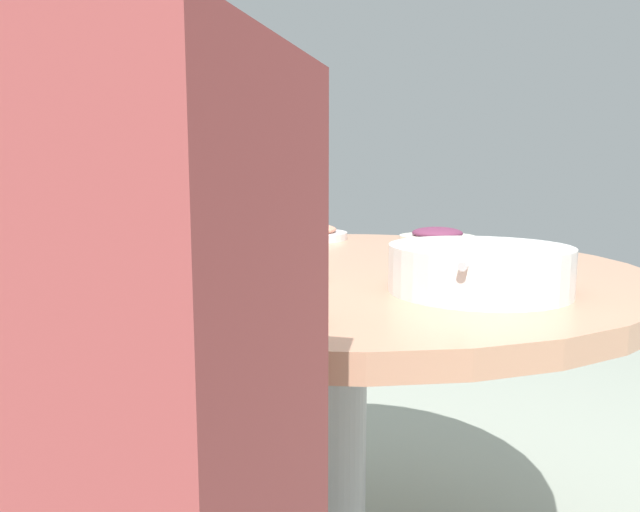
# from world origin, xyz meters

# --- Properties ---
(round_dining_table) EXTENTS (1.13, 1.13, 0.75)m
(round_dining_table) POSITION_xyz_m (0.00, 0.00, 0.63)
(round_dining_table) COLOR #99999E
(round_dining_table) RESTS_ON ground
(rice_bowl) EXTENTS (0.30, 0.30, 0.08)m
(rice_bowl) POSITION_xyz_m (-0.28, 0.21, 0.79)
(rice_bowl) COLOR #B2B5BA
(rice_bowl) RESTS_ON round_dining_table
(soup_bowl) EXTENTS (0.27, 0.27, 0.07)m
(soup_bowl) POSITION_xyz_m (0.08, -0.33, 0.79)
(soup_bowl) COLOR white
(soup_bowl) RESTS_ON round_dining_table
(dish_eggplant) EXTENTS (0.19, 0.19, 0.04)m
(dish_eggplant) POSITION_xyz_m (0.39, 0.23, 0.77)
(dish_eggplant) COLOR silver
(dish_eggplant) RESTS_ON round_dining_table
(dish_stirfry) EXTENTS (0.24, 0.24, 0.05)m
(dish_stirfry) POSITION_xyz_m (0.28, -0.06, 0.77)
(dish_stirfry) COLOR silver
(dish_stirfry) RESTS_ON round_dining_table
(dish_greens) EXTENTS (0.21, 0.21, 0.05)m
(dish_greens) POSITION_xyz_m (-0.19, -0.11, 0.78)
(dish_greens) COLOR white
(dish_greens) RESTS_ON round_dining_table
(dish_shrimp) EXTENTS (0.24, 0.24, 0.04)m
(dish_shrimp) POSITION_xyz_m (0.10, 0.43, 0.77)
(dish_shrimp) COLOR white
(dish_shrimp) RESTS_ON round_dining_table
(green_bottle) EXTENTS (0.08, 0.08, 0.27)m
(green_bottle) POSITION_xyz_m (-0.38, -0.07, 0.86)
(green_bottle) COLOR #357B46
(green_bottle) RESTS_ON round_dining_table
(tea_cup_near) EXTENTS (0.08, 0.08, 0.05)m
(tea_cup_near) POSITION_xyz_m (-0.25, -0.38, 0.78)
(tea_cup_near) COLOR #CC5146
(tea_cup_near) RESTS_ON round_dining_table
(tea_cup_far) EXTENTS (0.08, 0.08, 0.07)m
(tea_cup_far) POSITION_xyz_m (-0.13, 0.49, 0.79)
(tea_cup_far) COLOR white
(tea_cup_far) RESTS_ON round_dining_table
(tea_cup_side) EXTENTS (0.06, 0.06, 0.05)m
(tea_cup_side) POSITION_xyz_m (-0.33, -0.25, 0.78)
(tea_cup_side) COLOR #C04244
(tea_cup_side) RESTS_ON round_dining_table
(diner_left) EXTENTS (0.46, 0.47, 0.76)m
(diner_left) POSITION_xyz_m (-0.50, -0.61, 0.74)
(diner_left) COLOR #2D333D
(diner_left) RESTS_ON stool_for_diner_left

